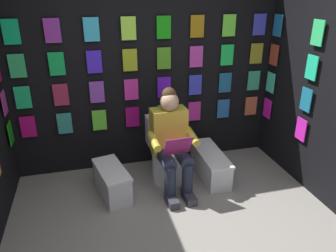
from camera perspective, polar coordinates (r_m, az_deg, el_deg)
The scene contains 6 objects.
display_wall_back at distance 4.10m, azimuth -3.83°, elevation 9.40°, with size 3.41×0.14×2.45m.
display_wall_left at distance 3.95m, azimuth 24.38°, elevation 6.89°, with size 0.14×1.84×2.45m.
toilet at distance 3.98m, azimuth -0.35°, elevation -4.86°, with size 0.41×0.56×0.77m.
person_reading at distance 3.66m, azimuth 0.65°, elevation -2.66°, with size 0.54×0.69×1.19m.
comic_longbox_near at distance 4.11m, azimuth 7.36°, elevation -6.62°, with size 0.30×0.82×0.33m.
comic_longbox_far at distance 3.78m, azimuth -9.75°, elevation -9.54°, with size 0.41×0.69×0.34m.
Camera 1 is at (0.75, 2.03, 2.18)m, focal length 34.87 mm.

